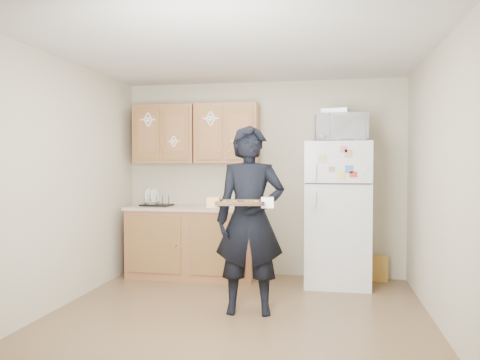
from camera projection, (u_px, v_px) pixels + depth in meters
name	position (u px, v px, depth m)	size (l,w,h in m)	color
floor	(236.00, 318.00, 4.36)	(3.60, 3.60, 0.00)	brown
ceiling	(236.00, 48.00, 4.27)	(3.60, 3.60, 0.00)	beige
wall_back	(262.00, 179.00, 6.09)	(3.60, 0.04, 2.50)	#BEB69A
wall_front	(173.00, 199.00, 2.55)	(3.60, 0.04, 2.50)	#BEB69A
wall_left	(59.00, 183.00, 4.65)	(0.04, 3.60, 2.50)	#BEB69A
wall_right	(443.00, 186.00, 3.99)	(0.04, 3.60, 2.50)	#BEB69A
refrigerator	(337.00, 213.00, 5.56)	(0.75, 0.70, 1.70)	silver
base_cabinet	(193.00, 243.00, 5.96)	(1.60, 0.60, 0.86)	brown
countertop	(193.00, 208.00, 5.94)	(1.64, 0.64, 0.04)	beige
upper_cab_left	(166.00, 135.00, 6.11)	(0.80, 0.33, 0.75)	brown
upper_cab_right	(227.00, 134.00, 5.96)	(0.80, 0.33, 0.75)	brown
cereal_box	(379.00, 268.00, 5.73)	(0.20, 0.07, 0.32)	#EBD053
person	(250.00, 220.00, 4.49)	(0.66, 0.43, 1.81)	black
baking_tray	(240.00, 203.00, 4.20)	(0.43, 0.31, 0.04)	black
pizza_front_left	(229.00, 202.00, 4.14)	(0.14, 0.14, 0.02)	#FDA520
pizza_front_right	(251.00, 202.00, 4.12)	(0.14, 0.14, 0.02)	#FDA520
pizza_back_left	(230.00, 201.00, 4.28)	(0.14, 0.14, 0.02)	#FDA520
pizza_back_right	(252.00, 201.00, 4.27)	(0.14, 0.14, 0.02)	#FDA520
microwave	(341.00, 128.00, 5.47)	(0.59, 0.40, 0.32)	silver
foil_pan	(335.00, 112.00, 5.51)	(0.30, 0.21, 0.06)	#AEAEB5
dish_rack	(157.00, 200.00, 6.02)	(0.37, 0.28, 0.15)	black
bowl	(152.00, 202.00, 6.03)	(0.19, 0.19, 0.05)	white
soap_bottle	(231.00, 201.00, 5.74)	(0.08, 0.08, 0.18)	silver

